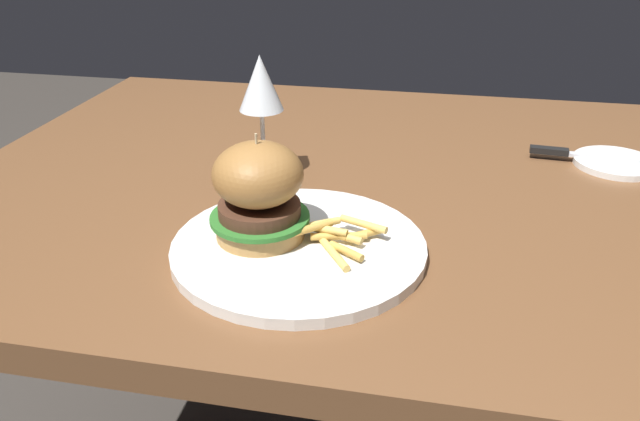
% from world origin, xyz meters
% --- Properties ---
extents(dining_table, '(1.25, 0.94, 0.74)m').
position_xyz_m(dining_table, '(0.00, 0.00, 0.65)').
color(dining_table, brown).
rests_on(dining_table, ground).
extents(main_plate, '(0.31, 0.31, 0.01)m').
position_xyz_m(main_plate, '(-0.05, -0.25, 0.75)').
color(main_plate, white).
rests_on(main_plate, dining_table).
extents(burger_sandwich, '(0.12, 0.12, 0.13)m').
position_xyz_m(burger_sandwich, '(-0.10, -0.24, 0.81)').
color(burger_sandwich, '#B78447').
rests_on(burger_sandwich, main_plate).
extents(fries_pile, '(0.12, 0.10, 0.03)m').
position_xyz_m(fries_pile, '(-0.00, -0.24, 0.77)').
color(fries_pile, '#EABC5B').
rests_on(fries_pile, main_plate).
extents(wine_glass, '(0.07, 0.07, 0.19)m').
position_xyz_m(wine_glass, '(-0.15, -0.03, 0.88)').
color(wine_glass, silver).
rests_on(wine_glass, dining_table).
extents(bread_plate, '(0.13, 0.13, 0.01)m').
position_xyz_m(bread_plate, '(0.39, 0.11, 0.74)').
color(bread_plate, white).
rests_on(bread_plate, dining_table).
extents(table_knife, '(0.21, 0.03, 0.01)m').
position_xyz_m(table_knife, '(0.34, 0.12, 0.75)').
color(table_knife, silver).
rests_on(table_knife, bread_plate).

